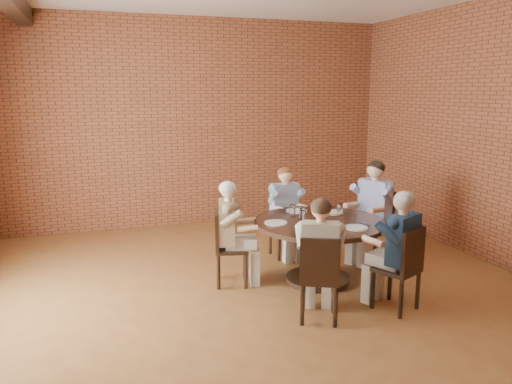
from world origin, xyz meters
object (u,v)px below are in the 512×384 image
object	(u,v)px
chair_d	(319,275)
chair_a	(375,222)
diner_d	(320,260)
diner_e	(397,251)
diner_a	(372,211)
diner_b	(286,213)
dining_table	(319,239)
chair_c	(226,245)
diner_c	(232,234)
chair_b	(283,221)
chair_e	(403,266)
smartphone	(364,225)

from	to	relation	value
chair_d	chair_a	bearing A→B (deg)	-110.67
diner_d	diner_e	world-z (taller)	diner_e
diner_a	diner_b	bearing A→B (deg)	-142.24
diner_a	diner_e	world-z (taller)	diner_a
chair_a	diner_d	distance (m)	2.07
dining_table	chair_d	bearing A→B (deg)	-115.03
diner_a	chair_c	distance (m)	2.08
diner_e	dining_table	bearing A→B (deg)	-90.00
diner_a	diner_c	world-z (taller)	diner_a
chair_b	chair_c	bearing A→B (deg)	-144.10
chair_b	chair_e	bearing A→B (deg)	-78.10
chair_b	diner_b	distance (m)	0.15
diner_e	chair_b	bearing A→B (deg)	-101.80
chair_c	diner_e	bearing A→B (deg)	-114.66
dining_table	chair_c	size ratio (longest dim) A/B	1.74
chair_b	smartphone	distance (m)	1.49
diner_a	chair_d	xyz separation A→B (m)	(-1.45, -1.45, -0.19)
dining_table	chair_d	world-z (taller)	chair_d
dining_table	diner_d	xyz separation A→B (m)	(-0.42, -0.91, 0.09)
diner_c	diner_d	xyz separation A→B (m)	(0.57, -1.16, 0.01)
dining_table	smartphone	bearing A→B (deg)	-41.71
diner_a	diner_b	world-z (taller)	diner_a
diner_c	diner_e	distance (m)	1.86
diner_a	chair_d	world-z (taller)	diner_a
chair_a	diner_a	xyz separation A→B (m)	(-0.08, -0.04, 0.16)
diner_d	smartphone	xyz separation A→B (m)	(0.81, 0.56, 0.14)
chair_e	diner_c	bearing A→B (deg)	-65.62
diner_c	diner_e	bearing A→B (deg)	-115.57
chair_a	diner_b	size ratio (longest dim) A/B	0.77
diner_d	chair_b	bearing A→B (deg)	-76.23
chair_c	diner_e	world-z (taller)	diner_e
chair_e	smartphone	size ratio (longest dim) A/B	6.97
chair_d	diner_e	bearing A→B (deg)	-152.82
diner_a	chair_d	distance (m)	2.06
chair_d	diner_d	bearing A→B (deg)	-90.00
diner_d	chair_e	bearing A→B (deg)	-161.32
smartphone	dining_table	bearing A→B (deg)	115.39
diner_a	chair_b	xyz separation A→B (m)	(-1.03, 0.58, -0.19)
chair_b	diner_b	size ratio (longest dim) A/B	0.72
diner_b	chair_c	world-z (taller)	diner_b
diner_e	chair_c	bearing A→B (deg)	-63.77
dining_table	chair_b	xyz separation A→B (m)	(-0.03, 1.06, -0.05)
diner_b	chair_e	xyz separation A→B (m)	(0.50, -1.99, -0.12)
chair_b	chair_e	world-z (taller)	chair_e
dining_table	diner_a	bearing A→B (deg)	25.81
chair_b	diner_c	distance (m)	1.27
diner_e	diner_c	bearing A→B (deg)	-64.67
chair_b	chair_c	size ratio (longest dim) A/B	1.00
diner_b	smartphone	size ratio (longest dim) A/B	9.56
dining_table	chair_a	world-z (taller)	chair_a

